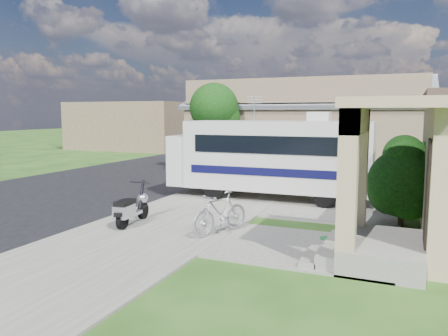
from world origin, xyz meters
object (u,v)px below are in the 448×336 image
at_px(motorhome, 271,155).
at_px(garden_hose, 327,242).
at_px(shrub, 405,180).
at_px(scooter, 131,209).
at_px(pickup_truck, 204,152).
at_px(bicycle, 220,215).
at_px(van, 243,142).

distance_m(motorhome, garden_hose, 5.90).
distance_m(shrub, scooter, 7.53).
height_order(scooter, pickup_truck, pickup_truck).
height_order(motorhome, garden_hose, motorhome).
bearing_deg(motorhome, shrub, -29.33).
bearing_deg(pickup_truck, scooter, 99.35).
height_order(bicycle, pickup_truck, pickup_truck).
height_order(shrub, scooter, shrub).
bearing_deg(scooter, garden_hose, -2.79).
bearing_deg(garden_hose, pickup_truck, 125.80).
relative_size(scooter, pickup_truck, 0.31).
bearing_deg(van, motorhome, -70.81).
xyz_separation_m(bicycle, garden_hose, (2.65, 0.23, -0.46)).
relative_size(bicycle, garden_hose, 5.22).
bearing_deg(scooter, shrub, 16.35).
distance_m(motorhome, van, 16.77).
relative_size(scooter, bicycle, 0.97).
bearing_deg(motorhome, scooter, -115.95).
height_order(scooter, van, van).
bearing_deg(scooter, pickup_truck, 100.32).
relative_size(motorhome, van, 1.13).
xyz_separation_m(bicycle, pickup_truck, (-6.89, 13.46, 0.24)).
bearing_deg(garden_hose, bicycle, -175.01).
bearing_deg(shrub, pickup_truck, 136.38).
height_order(van, garden_hose, van).
bearing_deg(van, shrub, -62.10).
xyz_separation_m(motorhome, garden_hose, (2.88, -4.92, -1.51)).
relative_size(motorhome, bicycle, 4.08).
relative_size(shrub, garden_hose, 7.39).
xyz_separation_m(bicycle, van, (-7.03, 20.46, 0.40)).
bearing_deg(van, scooter, -82.61).
bearing_deg(bicycle, motorhome, 116.74).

